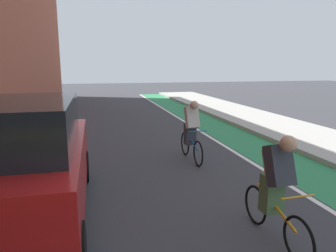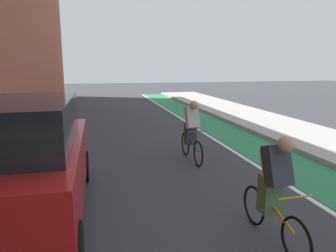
% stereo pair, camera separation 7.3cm
% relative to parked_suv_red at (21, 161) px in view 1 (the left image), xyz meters
% --- Properties ---
extents(ground_plane, '(73.31, 73.31, 0.00)m').
position_rel_parked_suv_red_xyz_m(ground_plane, '(2.85, 3.11, -1.02)').
color(ground_plane, '#38383D').
extents(bike_lane_paint, '(1.60, 33.32, 0.00)m').
position_rel_parked_suv_red_xyz_m(bike_lane_paint, '(5.95, 5.11, -1.01)').
color(bike_lane_paint, '#2D8451').
rests_on(bike_lane_paint, ground).
extents(lane_divider_stripe, '(0.12, 33.32, 0.00)m').
position_rel_parked_suv_red_xyz_m(lane_divider_stripe, '(5.05, 5.11, -1.01)').
color(lane_divider_stripe, white).
rests_on(lane_divider_stripe, ground).
extents(sidewalk_right, '(3.05, 33.32, 0.14)m').
position_rel_parked_suv_red_xyz_m(sidewalk_right, '(8.28, 5.11, -0.95)').
color(sidewalk_right, '#A8A59E').
rests_on(sidewalk_right, ground).
extents(parked_suv_red, '(1.93, 4.27, 1.98)m').
position_rel_parked_suv_red_xyz_m(parked_suv_red, '(0.00, 0.00, 0.00)').
color(parked_suv_red, red).
rests_on(parked_suv_red, ground).
extents(cyclist_mid, '(0.48, 1.67, 1.59)m').
position_rel_parked_suv_red_xyz_m(cyclist_mid, '(3.56, -1.39, -0.17)').
color(cyclist_mid, black).
rests_on(cyclist_mid, ground).
extents(cyclist_trailing, '(0.48, 1.70, 1.60)m').
position_rel_parked_suv_red_xyz_m(cyclist_trailing, '(3.58, 2.58, -0.17)').
color(cyclist_trailing, black).
rests_on(cyclist_trailing, ground).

